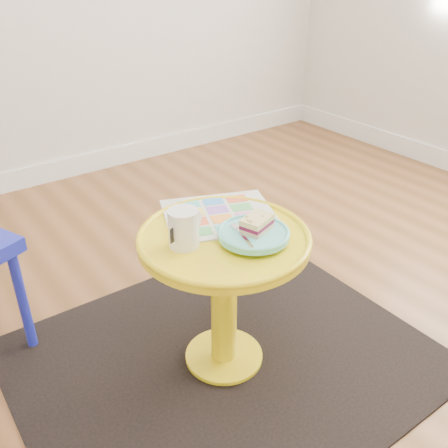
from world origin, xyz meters
TOP-DOWN VIEW (x-y plane):
  - floor at (0.00, 0.00)m, footprint 4.00×4.00m
  - rug at (-0.10, 0.20)m, footprint 1.31×1.11m
  - side_table at (-0.10, 0.20)m, footprint 0.51×0.51m
  - newspaper at (-0.04, 0.31)m, footprint 0.42×0.39m
  - mug at (-0.22, 0.23)m, footprint 0.12×0.08m
  - plate at (-0.05, 0.13)m, footprint 0.20×0.20m
  - cake_slice at (-0.03, 0.14)m, footprint 0.11×0.09m
  - fork at (-0.08, 0.14)m, footprint 0.05×0.14m

SIDE VIEW (x-z plane):
  - floor at x=0.00m, z-range 0.00..0.00m
  - rug at x=-0.10m, z-range 0.00..0.01m
  - side_table at x=-0.10m, z-range 0.11..0.59m
  - newspaper at x=-0.04m, z-range 0.48..0.49m
  - plate at x=-0.05m, z-range 0.49..0.51m
  - fork at x=-0.08m, z-range 0.51..0.51m
  - cake_slice at x=-0.03m, z-range 0.51..0.55m
  - mug at x=-0.22m, z-range 0.49..0.60m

